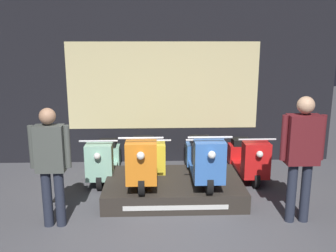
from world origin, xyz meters
name	(u,v)px	position (x,y,z in m)	size (l,w,h in m)	color
ground_plane	(170,249)	(0.00, 0.00, 0.00)	(30.00, 30.00, 0.00)	#4C4C51
shop_wall_back	(163,83)	(0.00, 3.33, 1.60)	(6.81, 0.09, 3.20)	black
display_platform	(173,188)	(0.11, 1.55, 0.14)	(2.15, 1.40, 0.28)	#2D2823
scooter_display_left	(143,160)	(-0.37, 1.52, 0.62)	(0.62, 1.55, 0.85)	black
scooter_display_right	(204,159)	(0.60, 1.52, 0.62)	(0.62, 1.55, 0.85)	black
scooter_backrow_0	(104,160)	(-1.09, 2.40, 0.34)	(0.62, 1.55, 0.85)	black
scooter_backrow_1	(152,159)	(-0.22, 2.40, 0.34)	(0.62, 1.55, 0.85)	black
scooter_backrow_2	(200,159)	(0.65, 2.40, 0.34)	(0.62, 1.55, 0.85)	black
scooter_backrow_3	(248,158)	(1.51, 2.40, 0.34)	(0.62, 1.55, 0.85)	black
person_left_browsing	(51,160)	(-1.53, 0.65, 0.93)	(0.53, 0.21, 1.61)	#232838
person_right_browsing	(302,149)	(1.77, 0.65, 1.03)	(0.59, 0.24, 1.74)	#232838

